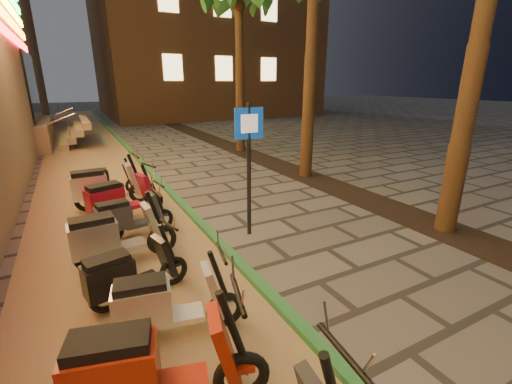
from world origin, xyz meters
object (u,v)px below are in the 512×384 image
scooter_5 (147,371)px  scooter_9 (126,217)px  scooter_12 (106,181)px  scooter_8 (112,237)px  scooter_10 (118,200)px  scooter_7 (126,274)px  pedestrian_sign (249,153)px  scooter_11 (102,187)px  scooter_6 (164,305)px

scooter_5 → scooter_9: 4.17m
scooter_5 → scooter_12: bearing=102.3°
scooter_5 → scooter_9: bearing=99.2°
scooter_8 → scooter_10: bearing=76.9°
scooter_8 → scooter_9: 1.07m
scooter_8 → scooter_7: bearing=-91.0°
pedestrian_sign → scooter_7: (-2.57, -1.26, -1.25)m
scooter_11 → scooter_12: size_ratio=1.27×
scooter_7 → scooter_9: bearing=68.5°
scooter_6 → scooter_12: (-0.05, 6.18, -0.03)m
scooter_6 → scooter_11: 5.23m
scooter_8 → scooter_11: bearing=84.3°
pedestrian_sign → scooter_5: 4.32m
scooter_5 → scooter_6: (0.39, 0.99, -0.08)m
scooter_5 → scooter_11: scooter_11 is taller
scooter_5 → scooter_6: 1.07m
scooter_9 → scooter_10: size_ratio=0.88×
scooter_7 → scooter_11: scooter_11 is taller
scooter_6 → scooter_10: 4.14m
scooter_5 → scooter_11: 6.22m
scooter_9 → scooter_11: 2.09m
scooter_7 → scooter_10: scooter_10 is taller
scooter_12 → scooter_9: bearing=-86.9°
pedestrian_sign → scooter_5: (-2.66, -3.20, -1.15)m
scooter_8 → scooter_10: size_ratio=1.01×
scooter_10 → scooter_11: size_ratio=0.93×
scooter_11 → scooter_9: bearing=-85.8°
scooter_6 → scooter_8: size_ratio=0.89×
scooter_7 → scooter_6: bearing=-86.2°
scooter_9 → scooter_10: scooter_10 is taller
scooter_6 → scooter_9: bearing=100.5°
scooter_8 → scooter_10: 2.02m
scooter_7 → scooter_12: (0.24, 5.23, -0.01)m
scooter_11 → scooter_12: (0.16, 0.95, -0.12)m
scooter_8 → scooter_9: bearing=66.2°
scooter_8 → scooter_5: bearing=-94.3°
scooter_10 → scooter_7: bearing=-112.3°
pedestrian_sign → scooter_10: bearing=141.4°
scooter_10 → scooter_11: 1.10m
scooter_7 → scooter_9: (0.32, 2.20, 0.01)m
scooter_9 → scooter_11: bearing=88.8°
pedestrian_sign → scooter_6: bearing=-134.1°
scooter_9 → scooter_6: bearing=-98.6°
scooter_5 → scooter_12: size_ratio=1.23×
scooter_5 → scooter_10: size_ratio=1.04×
scooter_6 → scooter_9: (0.04, 3.15, -0.01)m
pedestrian_sign → scooter_6: 3.40m
scooter_7 → scooter_10: (0.29, 3.19, 0.08)m
scooter_6 → scooter_9: scooter_6 is taller
scooter_6 → pedestrian_sign: bearing=55.2°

